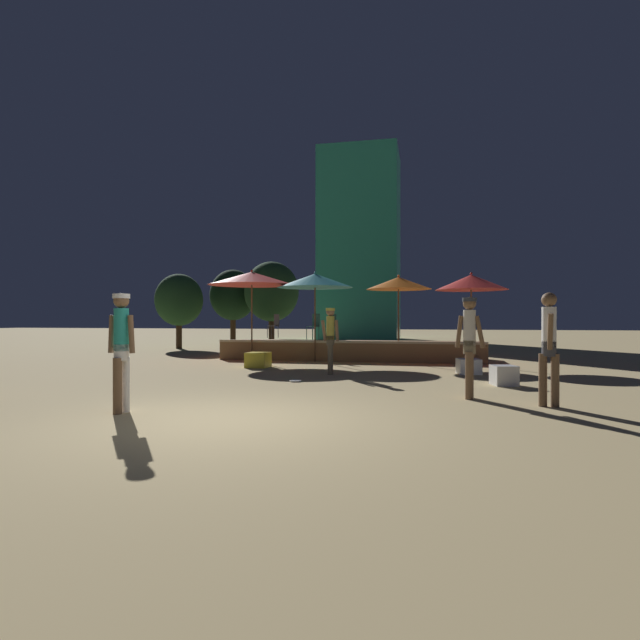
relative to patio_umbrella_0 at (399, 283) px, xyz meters
name	(u,v)px	position (x,y,z in m)	size (l,w,h in m)	color
ground_plane	(229,420)	(-1.82, -9.86, -2.58)	(120.00, 120.00, 0.00)	tan
wooden_deck	(352,350)	(-1.69, 1.02, -2.27)	(8.93, 2.49, 0.70)	olive
patio_umbrella_0	(399,283)	(0.00, 0.00, 0.00)	(2.12, 2.12, 2.87)	brown
patio_umbrella_1	(252,279)	(-4.94, -0.31, 0.21)	(2.95, 2.95, 3.10)	brown
patio_umbrella_2	(315,281)	(-2.72, -0.31, 0.10)	(2.52, 2.52, 3.00)	brown
patio_umbrella_3	(471,282)	(2.25, -0.34, -0.03)	(2.22, 2.22, 2.87)	brown
cube_seat_0	(258,360)	(-3.93, -2.55, -2.36)	(0.65, 0.65, 0.44)	yellow
cube_seat_1	(504,375)	(2.52, -5.19, -2.37)	(0.58, 0.58, 0.42)	white
cube_seat_2	(469,366)	(1.96, -3.08, -2.38)	(0.63, 0.63, 0.39)	white
person_0	(121,344)	(-3.61, -9.71, -1.54)	(0.47, 0.31, 1.81)	brown
person_1	(469,340)	(1.64, -7.19, -1.54)	(0.53, 0.30, 1.81)	brown
person_2	(330,337)	(-1.52, -3.89, -1.62)	(0.47, 0.29, 1.71)	#72664C
person_3	(549,343)	(2.83, -7.78, -1.55)	(0.31, 0.54, 1.85)	brown
bistro_chair_0	(331,324)	(-2.54, 1.57, -1.34)	(0.48, 0.48, 0.90)	#1E4C47
bistro_chair_1	(315,324)	(-2.96, 0.65, -1.34)	(0.47, 0.47, 0.90)	#1E4C47
bistro_chair_2	(275,323)	(-4.78, 1.82, -1.34)	(0.48, 0.48, 0.90)	#47474C
frisbee_disc	(295,381)	(-2.01, -5.53, -2.56)	(0.27, 0.27, 0.03)	white
background_tree_0	(179,300)	(-10.66, 5.41, -0.27)	(2.25, 2.25, 3.56)	#3D2B1C
background_tree_1	(272,292)	(-6.42, 6.57, 0.14)	(2.62, 2.62, 4.18)	#3D2B1C
background_tree_2	(233,295)	(-8.77, 7.51, 0.04)	(2.35, 2.35, 3.93)	#3D2B1C
distant_building	(360,246)	(-3.60, 17.82, 3.87)	(5.29, 4.56, 12.90)	teal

